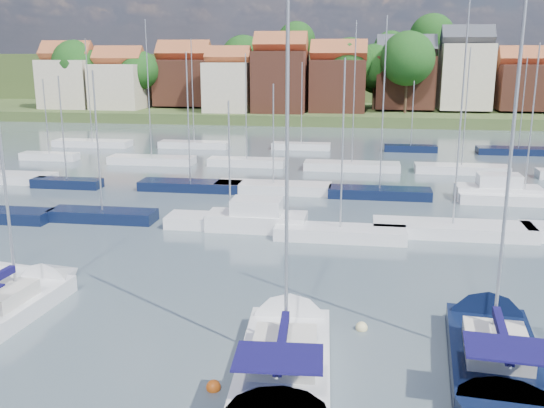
# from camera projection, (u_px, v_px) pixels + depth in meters

# --- Properties ---
(ground) EXTENTS (260.00, 260.00, 0.00)m
(ground) POSITION_uv_depth(u_px,v_px,m) (343.00, 177.00, 61.43)
(ground) COLOR #404D56
(ground) RESTS_ON ground
(sailboat_left) EXTENTS (3.69, 11.05, 14.80)m
(sailboat_left) POSITION_uv_depth(u_px,v_px,m) (27.00, 298.00, 30.11)
(sailboat_left) COLOR silver
(sailboat_left) RESTS_ON ground
(sailboat_centre) EXTENTS (4.33, 13.38, 17.83)m
(sailboat_centre) POSITION_uv_depth(u_px,v_px,m) (288.00, 342.00, 25.49)
(sailboat_centre) COLOR silver
(sailboat_centre) RESTS_ON ground
(sailboat_navy) EXTENTS (4.52, 13.09, 17.72)m
(sailboat_navy) POSITION_uv_depth(u_px,v_px,m) (489.00, 339.00, 25.81)
(sailboat_navy) COLOR black
(sailboat_navy) RESTS_ON ground
(buoy_c) EXTENTS (0.55, 0.55, 0.55)m
(buoy_c) POSITION_uv_depth(u_px,v_px,m) (214.00, 390.00, 22.56)
(buoy_c) COLOR #D85914
(buoy_c) RESTS_ON ground
(buoy_e) EXTENTS (0.46, 0.46, 0.46)m
(buoy_e) POSITION_uv_depth(u_px,v_px,m) (459.00, 328.00, 27.60)
(buoy_e) COLOR beige
(buoy_e) RESTS_ON ground
(buoy_g) EXTENTS (0.55, 0.55, 0.55)m
(buoy_g) POSITION_uv_depth(u_px,v_px,m) (361.00, 330.00, 27.45)
(buoy_g) COLOR beige
(buoy_g) RESTS_ON ground
(marina_field) EXTENTS (79.62, 41.41, 15.93)m
(marina_field) POSITION_uv_depth(u_px,v_px,m) (361.00, 183.00, 56.39)
(marina_field) COLOR silver
(marina_field) RESTS_ON ground
(far_shore_town) EXTENTS (212.46, 90.00, 22.27)m
(far_shore_town) POSITION_uv_depth(u_px,v_px,m) (367.00, 85.00, 148.87)
(far_shore_town) COLOR #45542A
(far_shore_town) RESTS_ON ground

